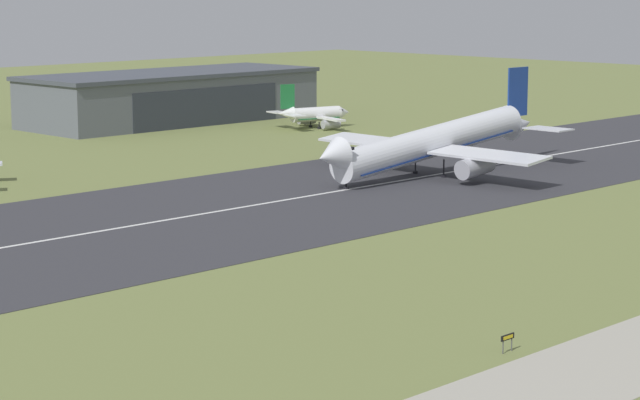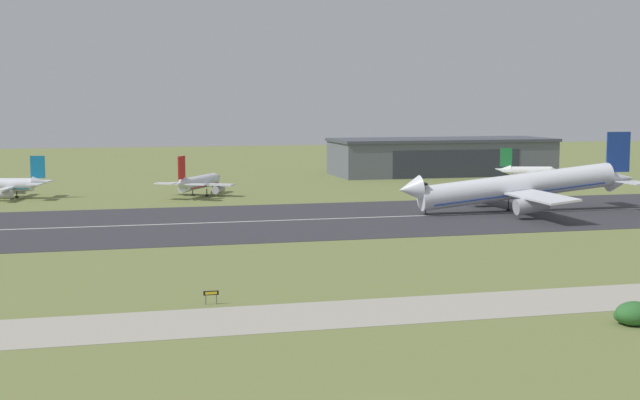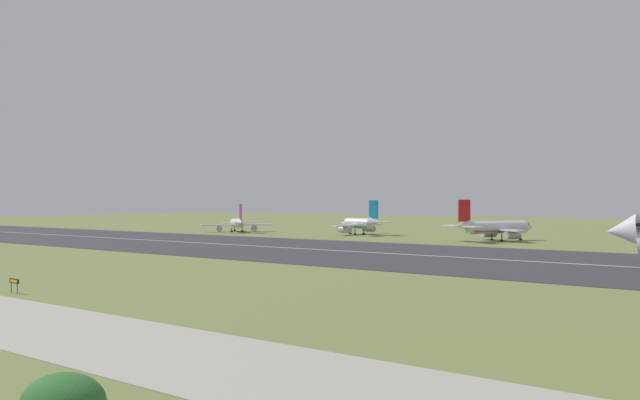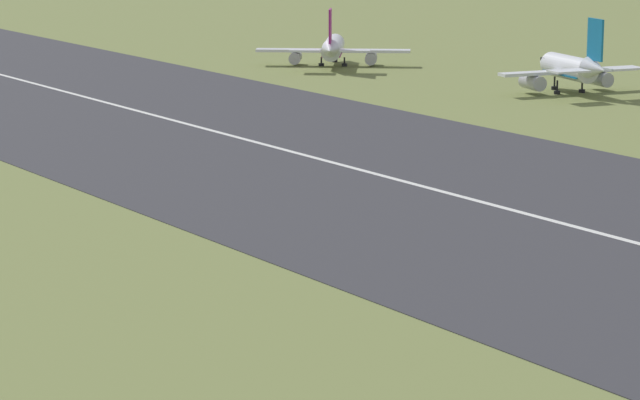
% 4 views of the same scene
% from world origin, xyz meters
% --- Properties ---
extents(ground_plane, '(681.43, 681.43, 0.00)m').
position_xyz_m(ground_plane, '(0.00, 53.65, 0.00)').
color(ground_plane, olive).
extents(runway_strip, '(441.43, 53.09, 0.06)m').
position_xyz_m(runway_strip, '(0.00, 107.29, 0.03)').
color(runway_strip, '#333338').
rests_on(runway_strip, ground_plane).
extents(runway_centreline, '(397.28, 0.70, 0.01)m').
position_xyz_m(runway_centreline, '(0.00, 107.29, 0.07)').
color(runway_centreline, silver).
rests_on(runway_centreline, runway_strip).
extents(hangar_building, '(69.42, 25.95, 11.42)m').
position_xyz_m(hangar_building, '(85.19, 201.33, 5.73)').
color(hangar_building, slate).
rests_on(hangar_building, ground_plane).
extents(airplane_landing, '(53.62, 44.53, 16.66)m').
position_xyz_m(airplane_landing, '(64.56, 107.58, 5.36)').
color(airplane_landing, silver).
rests_on(airplane_landing, ground_plane).
extents(airplane_parked_west, '(18.92, 20.41, 9.84)m').
position_xyz_m(airplane_parked_west, '(99.08, 169.36, 2.93)').
color(airplane_parked_west, white).
rests_on(airplane_parked_west, ground_plane).
extents(runway_sign, '(1.76, 0.13, 1.60)m').
position_xyz_m(runway_sign, '(-8.40, 38.98, 1.22)').
color(runway_sign, '#4C4C51').
rests_on(runway_sign, ground_plane).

